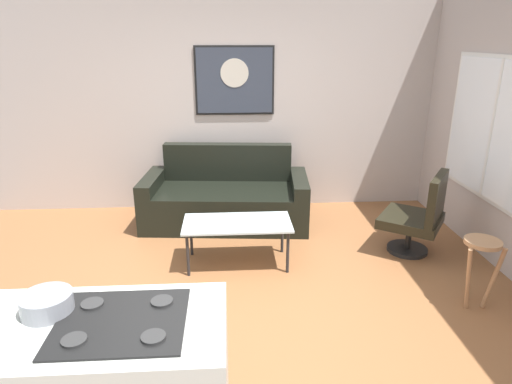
{
  "coord_description": "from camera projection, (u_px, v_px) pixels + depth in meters",
  "views": [
    {
      "loc": [
        -0.05,
        -3.33,
        2.17
      ],
      "look_at": [
        0.23,
        0.9,
        0.7
      ],
      "focal_mm": 31.37,
      "sensor_mm": 36.0,
      "label": 1
    }
  ],
  "objects": [
    {
      "name": "couch",
      "position": [
        226.0,
        199.0,
        5.47
      ],
      "size": [
        2.03,
        1.08,
        0.91
      ],
      "color": "black",
      "rests_on": "ground"
    },
    {
      "name": "back_wall",
      "position": [
        231.0,
        101.0,
        5.69
      ],
      "size": [
        6.4,
        0.05,
        2.8
      ],
      "primitive_type": "cube",
      "color": "#B3A7A0",
      "rests_on": "ground"
    },
    {
      "name": "mixing_bowl",
      "position": [
        47.0,
        304.0,
        2.15
      ],
      "size": [
        0.25,
        0.25,
        0.1
      ],
      "color": "gray",
      "rests_on": "kitchen_counter"
    },
    {
      "name": "bar_stool",
      "position": [
        480.0,
        256.0,
        3.68
      ],
      "size": [
        0.34,
        0.33,
        0.61
      ],
      "color": "#A7764F",
      "rests_on": "ground"
    },
    {
      "name": "window",
      "position": [
        493.0,
        130.0,
        4.44
      ],
      "size": [
        0.03,
        1.66,
        1.44
      ],
      "color": "silver"
    },
    {
      "name": "wall_painting",
      "position": [
        235.0,
        81.0,
        5.56
      ],
      "size": [
        0.99,
        0.03,
        0.84
      ],
      "color": "black"
    },
    {
      "name": "ground",
      "position": [
        237.0,
        305.0,
        3.87
      ],
      "size": [
        6.4,
        6.4,
        0.04
      ],
      "primitive_type": "cube",
      "color": "brown"
    },
    {
      "name": "coffee_table",
      "position": [
        237.0,
        226.0,
        4.41
      ],
      "size": [
        1.06,
        0.52,
        0.45
      ],
      "color": "silver",
      "rests_on": "ground"
    },
    {
      "name": "armchair",
      "position": [
        419.0,
        216.0,
        4.63
      ],
      "size": [
        0.82,
        0.83,
        0.88
      ],
      "color": "black",
      "rests_on": "ground"
    }
  ]
}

